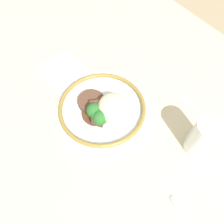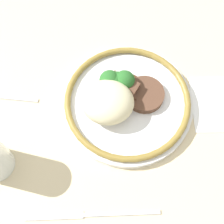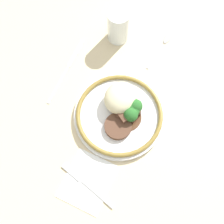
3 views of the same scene
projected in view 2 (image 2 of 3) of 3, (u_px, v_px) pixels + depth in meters
ground_plane at (108, 120)px, 0.64m from camera, size 8.00×8.00×0.00m
dining_table at (108, 116)px, 0.62m from camera, size 1.51×1.04×0.04m
plate at (123, 100)px, 0.59m from camera, size 0.25×0.25×0.07m
knife at (87, 215)px, 0.53m from camera, size 0.23×0.04×0.00m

